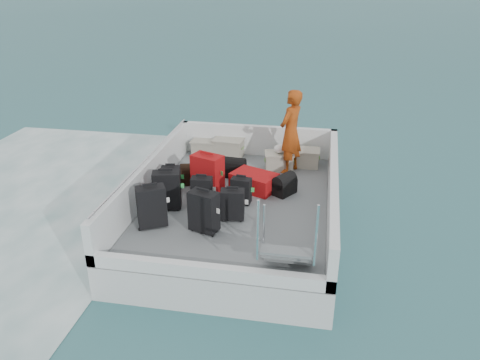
% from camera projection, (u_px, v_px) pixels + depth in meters
% --- Properties ---
extents(ground, '(160.00, 160.00, 0.00)m').
position_uv_depth(ground, '(238.00, 229.00, 9.06)').
color(ground, '#164B4F').
rests_on(ground, ground).
extents(wake_foam, '(10.00, 10.00, 0.00)m').
position_uv_depth(wake_foam, '(14.00, 208.00, 9.84)').
color(wake_foam, white).
rests_on(wake_foam, ground).
extents(ferry_hull, '(3.60, 5.00, 0.60)m').
position_uv_depth(ferry_hull, '(238.00, 215.00, 8.94)').
color(ferry_hull, silver).
rests_on(ferry_hull, ground).
extents(deck, '(3.30, 4.70, 0.02)m').
position_uv_depth(deck, '(238.00, 201.00, 8.81)').
color(deck, slate).
rests_on(deck, ferry_hull).
extents(deck_fittings, '(3.60, 5.00, 0.90)m').
position_uv_depth(deck_fittings, '(254.00, 192.00, 8.31)').
color(deck_fittings, silver).
rests_on(deck_fittings, deck).
extents(suitcase_0, '(0.54, 0.46, 0.73)m').
position_uv_depth(suitcase_0, '(152.00, 207.00, 7.78)').
color(suitcase_0, black).
rests_on(suitcase_0, deck).
extents(suitcase_1, '(0.53, 0.38, 0.72)m').
position_uv_depth(suitcase_1, '(167.00, 191.00, 8.37)').
color(suitcase_1, black).
rests_on(suitcase_1, deck).
extents(suitcase_2, '(0.40, 0.28, 0.53)m').
position_uv_depth(suitcase_2, '(171.00, 180.00, 9.03)').
color(suitcase_2, black).
rests_on(suitcase_2, deck).
extents(suitcase_3, '(0.53, 0.41, 0.71)m').
position_uv_depth(suitcase_3, '(204.00, 212.00, 7.65)').
color(suitcase_3, black).
rests_on(suitcase_3, deck).
extents(suitcase_4, '(0.39, 0.25, 0.56)m').
position_uv_depth(suitcase_4, '(202.00, 192.00, 8.50)').
color(suitcase_4, black).
rests_on(suitcase_4, deck).
extents(suitcase_5, '(0.65, 0.52, 0.78)m').
position_uv_depth(suitcase_5, '(208.00, 174.00, 8.94)').
color(suitcase_5, '#AF0F0D').
rests_on(suitcase_5, deck).
extents(suitcase_6, '(0.43, 0.29, 0.56)m').
position_uv_depth(suitcase_6, '(233.00, 205.00, 8.03)').
color(suitcase_6, black).
rests_on(suitcase_6, deck).
extents(suitcase_7, '(0.38, 0.25, 0.51)m').
position_uv_depth(suitcase_7, '(241.00, 191.00, 8.59)').
color(suitcase_7, black).
rests_on(suitcase_7, deck).
extents(suitcase_8, '(1.00, 0.85, 0.34)m').
position_uv_depth(suitcase_8, '(254.00, 181.00, 9.19)').
color(suitcase_8, '#AF0F0D').
rests_on(suitcase_8, deck).
extents(duffel_0, '(0.59, 0.43, 0.32)m').
position_uv_depth(duffel_0, '(193.00, 176.00, 9.46)').
color(duffel_0, black).
rests_on(duffel_0, deck).
extents(duffel_1, '(0.50, 0.34, 0.32)m').
position_uv_depth(duffel_1, '(234.00, 169.00, 9.76)').
color(duffel_1, black).
rests_on(duffel_1, deck).
extents(duffel_2, '(0.50, 0.54, 0.32)m').
position_uv_depth(duffel_2, '(284.00, 186.00, 9.00)').
color(duffel_2, black).
rests_on(duffel_2, deck).
extents(crate_0, '(0.54, 0.38, 0.32)m').
position_uv_depth(crate_0, '(204.00, 148.00, 10.90)').
color(crate_0, '#A4A18F').
rests_on(crate_0, deck).
extents(crate_1, '(0.69, 0.51, 0.39)m').
position_uv_depth(crate_1, '(229.00, 148.00, 10.80)').
color(crate_1, '#A4A18F').
rests_on(crate_1, deck).
extents(crate_2, '(0.64, 0.50, 0.35)m').
position_uv_depth(crate_2, '(279.00, 162.00, 10.11)').
color(crate_2, '#A4A18F').
rests_on(crate_2, deck).
extents(crate_3, '(0.60, 0.42, 0.36)m').
position_uv_depth(crate_3, '(305.00, 158.00, 10.27)').
color(crate_3, '#A4A18F').
rests_on(crate_3, deck).
extents(yellow_bag, '(0.28, 0.26, 0.22)m').
position_uv_depth(yellow_bag, '(300.00, 158.00, 10.48)').
color(yellow_bag, gold).
rests_on(yellow_bag, deck).
extents(white_bag, '(0.24, 0.24, 0.18)m').
position_uv_depth(white_bag, '(280.00, 150.00, 10.00)').
color(white_bag, white).
rests_on(white_bag, crate_2).
extents(passenger, '(0.67, 0.77, 1.77)m').
position_uv_depth(passenger, '(291.00, 132.00, 9.71)').
color(passenger, '#D65114').
rests_on(passenger, deck).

